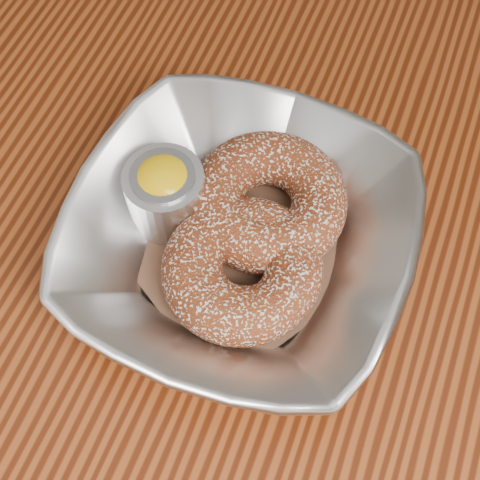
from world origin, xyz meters
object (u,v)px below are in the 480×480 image
(serving_bowl, at_px, (240,240))
(donut_back, at_px, (268,201))
(donut_extra, at_px, (240,270))
(table, at_px, (159,286))
(donut_front, at_px, (246,267))
(ramekin, at_px, (165,192))

(serving_bowl, distance_m, donut_back, 0.04)
(donut_extra, bearing_deg, table, 169.86)
(donut_front, relative_size, ramekin, 1.86)
(donut_back, relative_size, donut_front, 1.08)
(table, height_order, donut_extra, donut_extra)
(table, bearing_deg, serving_bowl, 4.98)
(table, xyz_separation_m, donut_extra, (0.08, -0.01, 0.13))
(donut_front, xyz_separation_m, ramekin, (-0.07, 0.03, 0.01))
(donut_front, height_order, donut_extra, same)
(table, bearing_deg, donut_front, -7.34)
(table, distance_m, ramekin, 0.14)
(ramekin, bearing_deg, donut_extra, -26.02)
(donut_back, relative_size, donut_extra, 1.06)
(table, distance_m, donut_back, 0.16)
(serving_bowl, distance_m, ramekin, 0.06)
(donut_front, distance_m, ramekin, 0.08)
(donut_back, distance_m, donut_extra, 0.06)
(ramekin, bearing_deg, table, -122.53)
(donut_front, bearing_deg, table, 172.66)
(table, xyz_separation_m, ramekin, (0.01, 0.02, 0.14))
(table, height_order, serving_bowl, serving_bowl)
(serving_bowl, distance_m, donut_front, 0.02)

